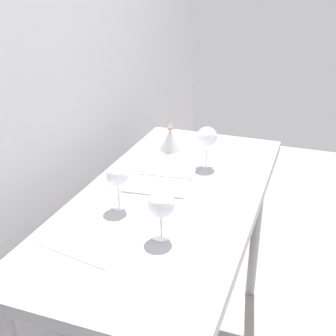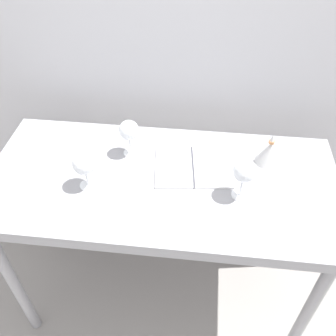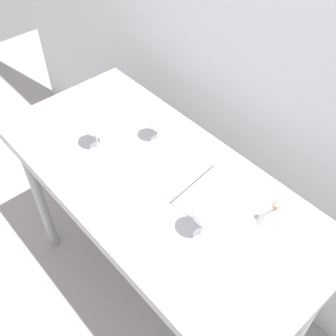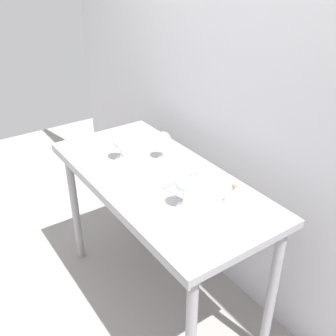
# 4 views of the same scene
# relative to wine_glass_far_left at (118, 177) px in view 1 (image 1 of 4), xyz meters

# --- Properties ---
(back_wall) EXTENTS (3.80, 0.04, 2.60)m
(back_wall) POSITION_rel_wine_glass_far_left_xyz_m (0.15, 0.36, 0.28)
(back_wall) COLOR silver
(back_wall) RESTS_ON ground_plane
(steel_counter) EXTENTS (1.40, 0.65, 0.90)m
(steel_counter) POSITION_rel_wine_glass_far_left_xyz_m (0.15, -0.14, -0.22)
(steel_counter) COLOR #96969B
(steel_counter) RESTS_ON ground_plane
(wine_glass_far_left) EXTENTS (0.08, 0.08, 0.16)m
(wine_glass_far_left) POSITION_rel_wine_glass_far_left_xyz_m (0.00, 0.00, 0.00)
(wine_glass_far_left) COLOR white
(wine_glass_far_left) RESTS_ON steel_counter
(wine_glass_near_right) EXTENTS (0.09, 0.09, 0.17)m
(wine_glass_near_right) POSITION_rel_wine_glass_far_left_xyz_m (0.45, -0.19, 0.01)
(wine_glass_near_right) COLOR white
(wine_glass_near_right) RESTS_ON steel_counter
(wine_glass_near_left) EXTENTS (0.09, 0.09, 0.16)m
(wine_glass_near_left) POSITION_rel_wine_glass_far_left_xyz_m (-0.13, -0.21, -0.01)
(wine_glass_near_left) COLOR white
(wine_glass_near_left) RESTS_ON steel_counter
(open_notebook) EXTENTS (0.33, 0.28, 0.01)m
(open_notebook) POSITION_rel_wine_glass_far_left_xyz_m (0.27, -0.06, -0.11)
(open_notebook) COLOR white
(open_notebook) RESTS_ON steel_counter
(tasting_sheet_upper) EXTENTS (0.21, 0.30, 0.00)m
(tasting_sheet_upper) POSITION_rel_wine_glass_far_left_xyz_m (-0.24, -0.01, -0.12)
(tasting_sheet_upper) COLOR white
(tasting_sheet_upper) RESTS_ON steel_counter
(decanter_funnel) EXTENTS (0.10, 0.10, 0.14)m
(decanter_funnel) POSITION_rel_wine_glass_far_left_xyz_m (0.57, 0.01, -0.07)
(decanter_funnel) COLOR #BDBDBD
(decanter_funnel) RESTS_ON steel_counter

